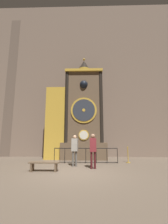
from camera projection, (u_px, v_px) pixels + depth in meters
name	position (u px, v px, depth m)	size (l,w,h in m)	color
ground_plane	(75.00, 173.00, 6.80)	(28.00, 28.00, 0.00)	brown
cathedral_back_wall	(80.00, 76.00, 14.10)	(24.00, 0.32, 14.80)	#7A6656
clock_tower	(77.00, 115.00, 11.96)	(4.68, 1.77, 8.31)	brown
railing_fence	(86.00, 155.00, 9.59)	(4.09, 0.05, 0.95)	black
visitor_near	(75.00, 147.00, 8.58)	(0.37, 0.28, 1.74)	#58554F
visitor_far	(93.00, 147.00, 7.94)	(0.34, 0.23, 1.80)	#461518
stanchion_post	(128.00, 157.00, 9.73)	(0.28, 0.28, 1.02)	#B28E33
visitor_bench	(44.00, 165.00, 7.20)	(1.44, 0.40, 0.44)	brown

